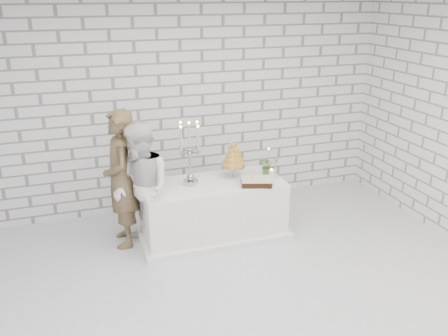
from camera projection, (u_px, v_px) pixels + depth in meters
ground at (242, 296)px, 5.05m from camera, size 6.00×5.00×0.01m
wall_back at (182, 107)px, 6.75m from camera, size 6.00×0.01×3.00m
wall_front at (428, 331)px, 2.31m from camera, size 6.00×0.01×3.00m
cake_table at (213, 209)px, 6.19m from camera, size 1.80×0.80×0.75m
groom at (121, 179)px, 5.84m from camera, size 0.43×0.64×1.75m
bride at (142, 189)px, 5.70m from camera, size 0.81×0.93×1.63m
candelabra at (190, 153)px, 5.88m from camera, size 0.40×0.40×0.82m
croquembouche at (233, 159)px, 6.17m from camera, size 0.37×0.37×0.49m
chocolate_cake at (256, 182)px, 5.99m from camera, size 0.44×0.37×0.08m
pillar_candle at (271, 174)px, 6.18m from camera, size 0.10×0.10×0.12m
extra_taper at (268, 161)px, 6.36m from camera, size 0.07×0.07×0.32m
flowers at (269, 166)px, 6.23m from camera, size 0.27×0.23×0.29m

